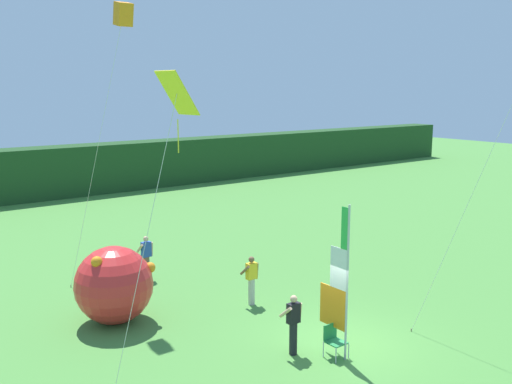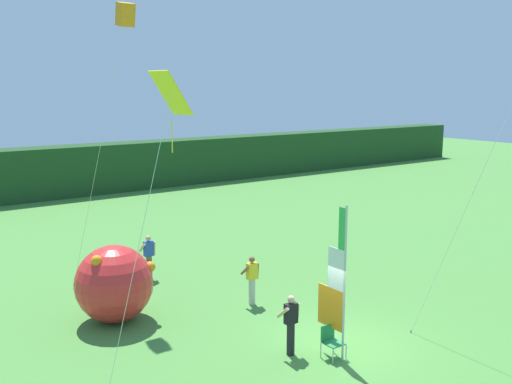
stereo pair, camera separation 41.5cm
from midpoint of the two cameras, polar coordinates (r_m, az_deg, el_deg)
The scene contains 10 objects.
ground_plane at distance 17.22m, azimuth 7.55°, elevation -14.60°, with size 120.00×120.00×0.00m, color #478438.
distant_treeline at distance 40.37m, azimuth -20.81°, elevation 1.74°, with size 80.00×2.40×3.34m, color #1E421E.
banner_flag at distance 15.75m, azimuth 7.44°, elevation -9.01°, with size 0.06×1.03×4.26m.
person_near_banner at distance 16.13m, azimuth 2.95°, elevation -12.78°, with size 0.55×0.48×1.70m.
person_mid_field at distance 19.57m, azimuth -1.07°, elevation -8.57°, with size 0.55×0.48×1.67m.
person_far_left at distance 22.42m, azimuth -11.28°, elevation -6.26°, with size 0.55×0.48×1.70m.
inflatable_balloon at distance 18.63m, azimuth -14.46°, elevation -8.85°, with size 2.43×2.42×2.42m.
folding_chair at distance 16.27m, azimuth 6.91°, elevation -14.15°, with size 0.51×0.51×0.89m.
kite_yellow_diamond_1 at distance 12.18m, azimuth -9.00°, elevation 8.41°, with size 1.89×1.11×7.56m.
kite_orange_box_2 at distance 20.42m, azimuth -13.57°, elevation 16.58°, with size 1.93×2.14×10.01m.
Camera 1 is at (-11.24, -10.90, 7.23)m, focal length 40.56 mm.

